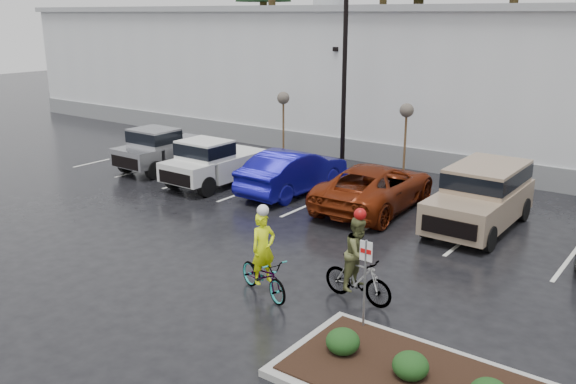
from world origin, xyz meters
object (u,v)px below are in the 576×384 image
Objects in this scene: sapling_mid at (406,114)px; cyclist_hivis at (264,268)px; suv_tan at (480,198)px; fire_lane_sign at (365,275)px; car_blue at (294,171)px; lamppost at (345,42)px; sapling_west at (283,102)px; car_red at (375,186)px; pickup_white at (221,160)px; pickup_silver at (170,147)px; cyclist_olive at (358,268)px.

cyclist_hivis is at bearing -79.54° from sapling_mid.
sapling_mid is at bearing 137.12° from suv_tan.
fire_lane_sign is at bearing -87.34° from suv_tan.
suv_tan is at bearing -177.37° from car_blue.
car_blue is (0.05, -3.75, -4.83)m from lamppost.
fire_lane_sign is at bearing -47.33° from sapling_west.
car_red is at bearing -177.08° from car_blue.
lamppost is 3.86× the size of cyclist_hivis.
pickup_white is (0.81, -5.43, -1.75)m from sapling_west.
suv_tan is (14.23, 0.31, 0.05)m from pickup_silver.
sapling_west is 0.62× the size of pickup_white.
pickup_white reaches higher than car_red.
sapling_west is (-4.00, 1.00, -2.96)m from lamppost.
sapling_west is at bearing -48.26° from car_blue.
pickup_silver reaches higher than car_blue.
sapling_west is 5.76m from pickup_white.
cyclist_olive is at bearing 112.35° from car_red.
cyclist_hivis is at bearing -33.61° from pickup_silver.
lamppost is 1.77× the size of pickup_silver.
fire_lane_sign reaches higher than suv_tan.
fire_lane_sign is 0.42× the size of pickup_silver.
sapling_west is 0.63× the size of suv_tan.
car_red is 2.47× the size of cyclist_hivis.
lamppost is at bearing 123.46° from fire_lane_sign.
pickup_white is at bearing 13.07° from car_blue.
pickup_silver is 2.16× the size of cyclist_olive.
sapling_mid is at bearing 21.80° from lamppost.
cyclist_hivis is 2.35m from cyclist_olive.
suv_tan is 2.12× the size of cyclist_olive.
car_blue is 3.58m from car_red.
sapling_west reaches higher than cyclist_olive.
sapling_west is 6.52m from car_blue.
fire_lane_sign is at bearing -56.54° from lamppost.
sapling_west reaches higher than pickup_silver.
cyclist_hivis reaches higher than car_red.
cyclist_hivis is (-2.59, -8.04, -0.29)m from suv_tan.
lamppost is at bearing 54.18° from pickup_white.
suv_tan is (4.92, -4.57, -1.70)m from sapling_mid.
car_blue is 2.17× the size of cyclist_olive.
pickup_white is at bearing -125.82° from lamppost.
sapling_mid is 6.92m from suv_tan.
lamppost is 4.00m from sapling_mid.
cyclist_olive is at bearing -56.72° from lamppost.
cyclist_hivis is 0.99× the size of cyclist_olive.
cyclist_hivis reaches higher than pickup_silver.
suv_tan is at bearing -0.97° from cyclist_olive.
car_red is at bearing -178.88° from suv_tan.
cyclist_hivis is (1.19, -7.97, -0.08)m from car_red.
pickup_white is 2.18× the size of cyclist_hivis.
lamppost is 14.78m from fire_lane_sign.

